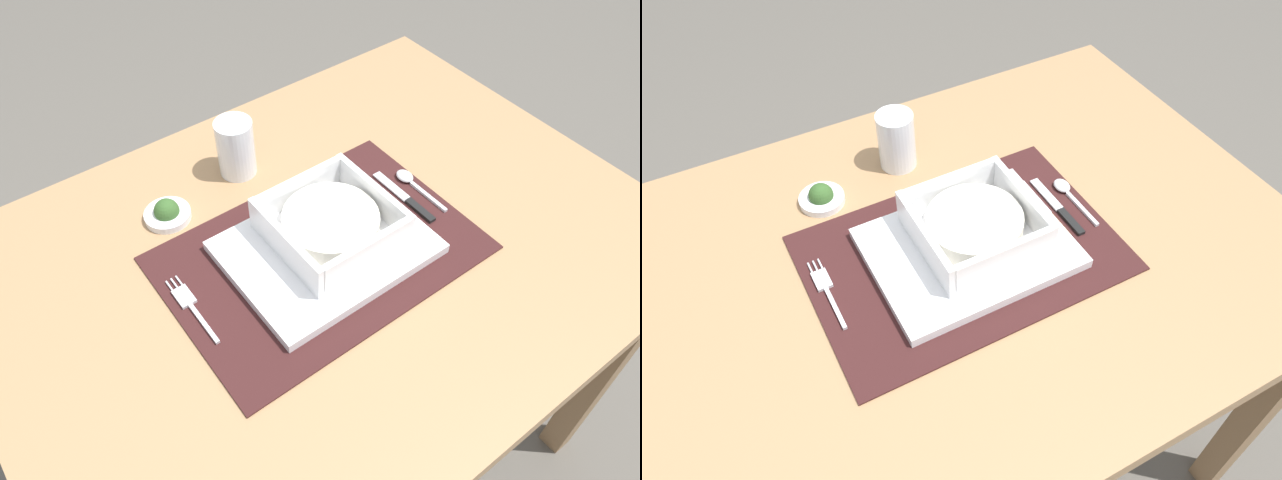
{
  "view_description": "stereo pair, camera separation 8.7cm",
  "coord_description": "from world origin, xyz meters",
  "views": [
    {
      "loc": [
        -0.36,
        -0.47,
        1.4
      ],
      "look_at": [
        -0.02,
        -0.01,
        0.75
      ],
      "focal_mm": 33.88,
      "sensor_mm": 36.0,
      "label": 1
    },
    {
      "loc": [
        -0.29,
        -0.51,
        1.4
      ],
      "look_at": [
        -0.02,
        -0.01,
        0.75
      ],
      "focal_mm": 33.88,
      "sensor_mm": 36.0,
      "label": 2
    }
  ],
  "objects": [
    {
      "name": "placemat",
      "position": [
        -0.02,
        -0.01,
        0.72
      ],
      "size": [
        0.45,
        0.31,
        0.0
      ],
      "primitive_type": "cube",
      "color": "#381919",
      "rests_on": "dining_table"
    },
    {
      "name": "fork",
      "position": [
        -0.22,
        0.02,
        0.72
      ],
      "size": [
        0.02,
        0.13,
        0.0
      ],
      "rotation": [
        0.0,
        0.0,
        0.07
      ],
      "color": "silver",
      "rests_on": "placemat"
    },
    {
      "name": "porridge_bowl",
      "position": [
        0.01,
        -0.0,
        0.76
      ],
      "size": [
        0.17,
        0.17,
        0.06
      ],
      "color": "white",
      "rests_on": "serving_plate"
    },
    {
      "name": "ground_plane",
      "position": [
        0.0,
        0.0,
        0.0
      ],
      "size": [
        6.0,
        6.0,
        0.0
      ],
      "primitive_type": "plane",
      "color": "#59544C"
    },
    {
      "name": "bread_knife",
      "position": [
        0.14,
        -0.0,
        0.73
      ],
      "size": [
        0.01,
        0.14,
        0.01
      ],
      "rotation": [
        0.0,
        0.0,
        0.1
      ],
      "color": "#59331E",
      "rests_on": "placemat"
    },
    {
      "name": "spoon",
      "position": [
        0.19,
        0.02,
        0.73
      ],
      "size": [
        0.02,
        0.11,
        0.01
      ],
      "rotation": [
        0.0,
        0.0,
        0.06
      ],
      "color": "silver",
      "rests_on": "placemat"
    },
    {
      "name": "condiment_saucer",
      "position": [
        -0.16,
        0.19,
        0.73
      ],
      "size": [
        0.07,
        0.07,
        0.04
      ],
      "color": "white",
      "rests_on": "dining_table"
    },
    {
      "name": "drinking_glass",
      "position": [
        -0.02,
        0.22,
        0.76
      ],
      "size": [
        0.06,
        0.06,
        0.1
      ],
      "color": "white",
      "rests_on": "dining_table"
    },
    {
      "name": "dining_table",
      "position": [
        0.0,
        0.0,
        0.62
      ],
      "size": [
        0.99,
        0.75,
        0.72
      ],
      "color": "#A37A51",
      "rests_on": "ground"
    },
    {
      "name": "serving_plate",
      "position": [
        -0.01,
        -0.01,
        0.73
      ],
      "size": [
        0.29,
        0.22,
        0.02
      ],
      "primitive_type": "cube",
      "color": "white",
      "rests_on": "placemat"
    },
    {
      "name": "butter_knife",
      "position": [
        0.16,
        -0.0,
        0.73
      ],
      "size": [
        0.01,
        0.14,
        0.01
      ],
      "rotation": [
        0.0,
        0.0,
        0.02
      ],
      "color": "black",
      "rests_on": "placemat"
    }
  ]
}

